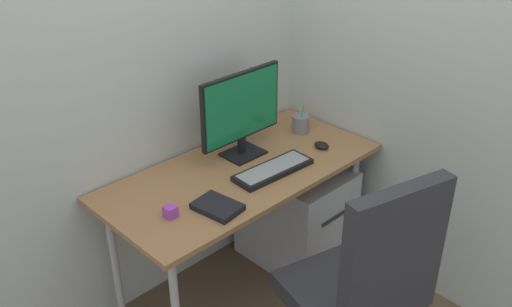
{
  "coord_description": "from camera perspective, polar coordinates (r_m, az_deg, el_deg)",
  "views": [
    {
      "loc": [
        -1.6,
        -1.74,
        2.11
      ],
      "look_at": [
        0.03,
        -0.07,
        0.84
      ],
      "focal_mm": 39.54,
      "sensor_mm": 36.0,
      "label": 1
    }
  ],
  "objects": [
    {
      "name": "desk_clamp_accessory",
      "position": [
        2.41,
        -8.65,
        -5.84
      ],
      "size": [
        0.05,
        0.05,
        0.05
      ],
      "primitive_type": "cube",
      "color": "purple",
      "rests_on": "desk"
    },
    {
      "name": "ground_plane",
      "position": [
        3.17,
        -1.28,
        -13.29
      ],
      "size": [
        8.0,
        8.0,
        0.0
      ],
      "primitive_type": "plane",
      "color": "brown"
    },
    {
      "name": "office_chair",
      "position": [
        2.42,
        11.06,
        -12.6
      ],
      "size": [
        0.62,
        0.65,
        1.06
      ],
      "color": "black",
      "rests_on": "ground_plane"
    },
    {
      "name": "monitor",
      "position": [
        2.76,
        -1.49,
        4.41
      ],
      "size": [
        0.49,
        0.16,
        0.44
      ],
      "color": "black",
      "rests_on": "desk"
    },
    {
      "name": "filing_cabinet",
      "position": [
        3.21,
        3.98,
        -6.08
      ],
      "size": [
        0.44,
        0.57,
        0.58
      ],
      "color": "#B2B5BA",
      "rests_on": "ground_plane"
    },
    {
      "name": "keyboard",
      "position": [
        2.7,
        1.75,
        -1.64
      ],
      "size": [
        0.42,
        0.17,
        0.03
      ],
      "color": "black",
      "rests_on": "desk"
    },
    {
      "name": "pen_holder",
      "position": [
        3.08,
        4.54,
        3.03
      ],
      "size": [
        0.09,
        0.09,
        0.17
      ],
      "color": "slate",
      "rests_on": "desk"
    },
    {
      "name": "wall_side_right",
      "position": [
        2.85,
        13.33,
        13.28
      ],
      "size": [
        0.04,
        2.49,
        2.8
      ],
      "primitive_type": "cube",
      "color": "#B7C1BC",
      "rests_on": "ground_plane"
    },
    {
      "name": "mouse",
      "position": [
        2.94,
        6.65,
        0.84
      ],
      "size": [
        0.07,
        0.09,
        0.03
      ],
      "primitive_type": "ellipsoid",
      "rotation": [
        0.0,
        0.0,
        -0.03
      ],
      "color": "black",
      "rests_on": "desk"
    },
    {
      "name": "wall_back",
      "position": [
        2.73,
        -6.87,
        13.19
      ],
      "size": [
        3.24,
        0.04,
        2.8
      ],
      "primitive_type": "cube",
      "color": "#B7C1BC",
      "rests_on": "ground_plane"
    },
    {
      "name": "desk",
      "position": [
        2.76,
        -1.43,
        -2.77
      ],
      "size": [
        1.4,
        0.65,
        0.74
      ],
      "color": "#996B42",
      "rests_on": "ground_plane"
    },
    {
      "name": "notebook",
      "position": [
        2.44,
        -3.92,
        -5.39
      ],
      "size": [
        0.17,
        0.22,
        0.03
      ],
      "primitive_type": "cube",
      "rotation": [
        0.0,
        0.0,
        0.14
      ],
      "color": "black",
      "rests_on": "desk"
    }
  ]
}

